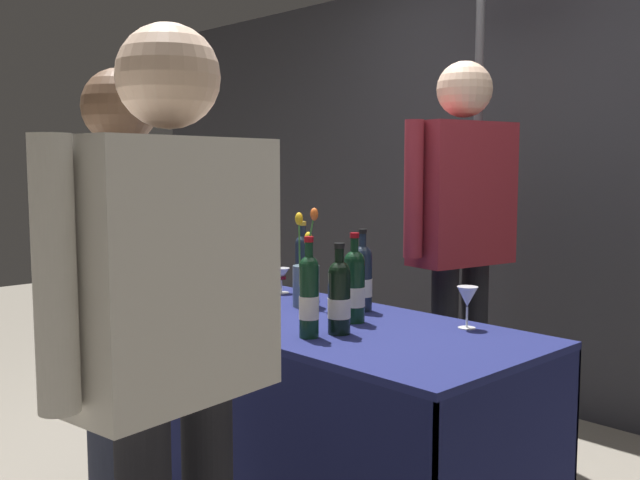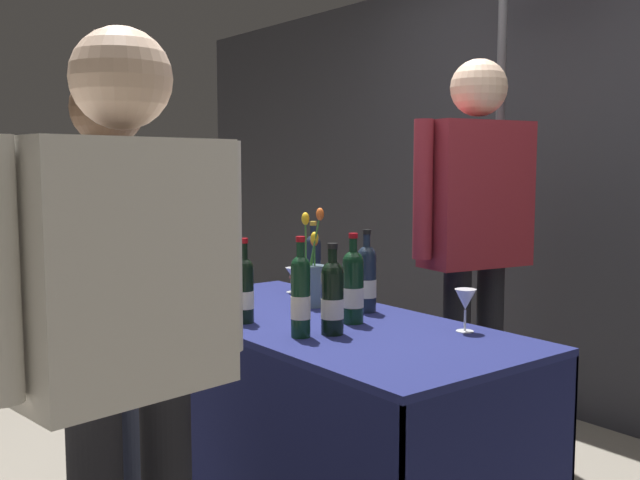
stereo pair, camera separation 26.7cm
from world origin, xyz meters
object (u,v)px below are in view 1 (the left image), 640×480
object	(u,v)px
tasting_table	(320,377)
taster_foreground_right	(125,292)
display_bottle_0	(245,290)
flower_vase	(306,280)
featured_wine_bottle	(309,295)
booth_signpost	(478,129)
wine_glass_near_vendor	(467,298)
wine_glass_mid	(281,275)
vendor_presenter	(462,219)

from	to	relation	value
tasting_table	taster_foreground_right	size ratio (longest dim) A/B	1.05
display_bottle_0	flower_vase	xyz separation A→B (m)	(-0.09, 0.38, -0.02)
featured_wine_bottle	taster_foreground_right	bearing A→B (deg)	-106.08
booth_signpost	display_bottle_0	bearing A→B (deg)	-90.02
wine_glass_near_vendor	wine_glass_mid	distance (m)	0.99
display_bottle_0	wine_glass_near_vendor	bearing A→B (deg)	41.76
tasting_table	wine_glass_mid	distance (m)	0.66
taster_foreground_right	tasting_table	bearing A→B (deg)	-8.45
featured_wine_bottle	wine_glass_mid	distance (m)	0.85
vendor_presenter	booth_signpost	world-z (taller)	booth_signpost
vendor_presenter	wine_glass_near_vendor	bearing A→B (deg)	46.71
taster_foreground_right	booth_signpost	bearing A→B (deg)	-5.21
wine_glass_near_vendor	wine_glass_mid	xyz separation A→B (m)	(-0.99, -0.02, -0.03)
vendor_presenter	wine_glass_mid	bearing A→B (deg)	-37.50
featured_wine_bottle	wine_glass_near_vendor	size ratio (longest dim) A/B	2.28
display_bottle_0	flower_vase	size ratio (longest dim) A/B	0.77
tasting_table	wine_glass_mid	world-z (taller)	wine_glass_mid
tasting_table	vendor_presenter	xyz separation A→B (m)	(0.06, 0.80, 0.56)
tasting_table	wine_glass_mid	xyz separation A→B (m)	(-0.52, 0.26, 0.30)
featured_wine_bottle	taster_foreground_right	world-z (taller)	taster_foreground_right
booth_signpost	wine_glass_near_vendor	bearing A→B (deg)	-57.07
display_bottle_0	vendor_presenter	distance (m)	1.09
vendor_presenter	taster_foreground_right	size ratio (longest dim) A/B	1.11
featured_wine_bottle	display_bottle_0	bearing A→B (deg)	-174.07
featured_wine_bottle	display_bottle_0	size ratio (longest dim) A/B	1.09
featured_wine_bottle	wine_glass_mid	world-z (taller)	featured_wine_bottle
wine_glass_near_vendor	wine_glass_mid	size ratio (longest dim) A/B	1.31
tasting_table	flower_vase	size ratio (longest dim) A/B	4.14
wine_glass_mid	taster_foreground_right	size ratio (longest dim) A/B	0.07
taster_foreground_right	vendor_presenter	bearing A→B (deg)	-10.99
wine_glass_near_vendor	booth_signpost	distance (m)	1.26
flower_vase	vendor_presenter	bearing A→B (deg)	67.36
vendor_presenter	booth_signpost	bearing A→B (deg)	-144.71
vendor_presenter	booth_signpost	distance (m)	0.60
booth_signpost	wine_glass_mid	bearing A→B (deg)	-112.88
flower_vase	vendor_presenter	xyz separation A→B (m)	(0.28, 0.67, 0.23)
wine_glass_near_vendor	taster_foreground_right	bearing A→B (deg)	-112.86
flower_vase	taster_foreground_right	world-z (taller)	taster_foreground_right
featured_wine_bottle	flower_vase	world-z (taller)	flower_vase
flower_vase	taster_foreground_right	bearing A→B (deg)	-76.22
wine_glass_mid	flower_vase	bearing A→B (deg)	-22.56
featured_wine_bottle	flower_vase	xyz separation A→B (m)	(-0.40, 0.35, -0.03)
wine_glass_mid	display_bottle_0	bearing A→B (deg)	-52.14
vendor_presenter	flower_vase	bearing A→B (deg)	-13.35
tasting_table	taster_foreground_right	distance (m)	0.91
wine_glass_mid	vendor_presenter	distance (m)	0.84
flower_vase	taster_foreground_right	size ratio (longest dim) A/B	0.25
featured_wine_bottle	display_bottle_0	distance (m)	0.31
tasting_table	wine_glass_near_vendor	xyz separation A→B (m)	(0.47, 0.28, 0.33)
tasting_table	wine_glass_near_vendor	bearing A→B (deg)	30.80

